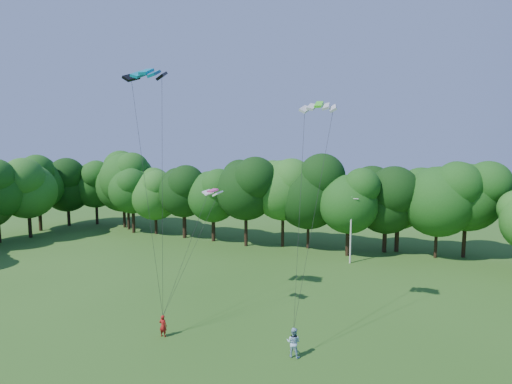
% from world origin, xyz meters
% --- Properties ---
extents(utility_pole, '(1.56, 0.23, 7.79)m').
position_xyz_m(utility_pole, '(3.52, 30.88, 4.02)').
color(utility_pole, silver).
rests_on(utility_pole, ground).
extents(kite_flyer_left, '(0.62, 0.44, 1.59)m').
position_xyz_m(kite_flyer_left, '(-5.24, 7.11, 0.79)').
color(kite_flyer_left, '#A91815').
rests_on(kite_flyer_left, ground).
extents(kite_flyer_right, '(0.94, 0.74, 1.93)m').
position_xyz_m(kite_flyer_right, '(4.09, 8.21, 0.96)').
color(kite_flyer_right, '#A0C3DF').
rests_on(kite_flyer_right, ground).
extents(kite_teal, '(3.32, 1.92, 0.69)m').
position_xyz_m(kite_teal, '(-8.06, 9.61, 18.99)').
color(kite_teal, '#05809E').
rests_on(kite_teal, ground).
extents(kite_green, '(2.56, 1.30, 0.56)m').
position_xyz_m(kite_green, '(4.32, 12.62, 16.35)').
color(kite_green, '#49E822').
rests_on(kite_green, ground).
extents(kite_pink, '(1.71, 1.12, 0.24)m').
position_xyz_m(kite_pink, '(-3.36, 11.09, 10.14)').
color(kite_pink, '#D03A88').
rests_on(kite_pink, ground).
extents(tree_back_west, '(9.57, 9.57, 13.92)m').
position_xyz_m(tree_back_west, '(-33.53, 35.87, 8.69)').
color(tree_back_west, black).
rests_on(tree_back_west, ground).
extents(tree_back_center, '(8.66, 8.66, 12.59)m').
position_xyz_m(tree_back_center, '(6.63, 37.68, 7.86)').
color(tree_back_center, '#342414').
rests_on(tree_back_center, ground).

